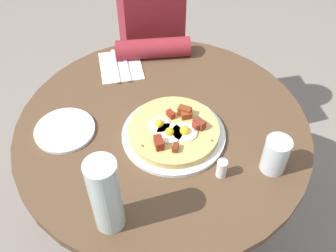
{
  "coord_description": "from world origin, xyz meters",
  "views": [
    {
      "loc": [
        0.78,
        -0.15,
        1.58
      ],
      "look_at": [
        0.02,
        0.01,
        0.73
      ],
      "focal_mm": 42.3,
      "sensor_mm": 36.0,
      "label": 1
    }
  ],
  "objects": [
    {
      "name": "breakfast_pizza",
      "position": [
        0.05,
        0.02,
        0.74
      ],
      "size": [
        0.26,
        0.26,
        0.05
      ],
      "color": "#D6B465",
      "rests_on": "pizza_plate"
    },
    {
      "name": "bread_plate",
      "position": [
        -0.04,
        -0.28,
        0.72
      ],
      "size": [
        0.18,
        0.18,
        0.01
      ],
      "primitive_type": "cylinder",
      "color": "white",
      "rests_on": "dining_table"
    },
    {
      "name": "water_bottle",
      "position": [
        0.29,
        -0.18,
        0.83
      ],
      "size": [
        0.07,
        0.07,
        0.23
      ],
      "primitive_type": "cylinder",
      "color": "silver",
      "rests_on": "dining_table"
    },
    {
      "name": "napkin",
      "position": [
        -0.3,
        -0.09,
        0.71
      ],
      "size": [
        0.17,
        0.14,
        0.0
      ],
      "primitive_type": "cube",
      "rotation": [
        0.0,
        0.0,
        0.0
      ],
      "color": "white",
      "rests_on": "dining_table"
    },
    {
      "name": "fork",
      "position": [
        -0.3,
        -0.1,
        0.72
      ],
      "size": [
        0.18,
        0.01,
        0.0
      ],
      "primitive_type": "cube",
      "rotation": [
        0.0,
        0.0,
        0.0
      ],
      "color": "silver",
      "rests_on": "napkin"
    },
    {
      "name": "dining_table",
      "position": [
        0.0,
        0.0,
        0.54
      ],
      "size": [
        0.88,
        0.88,
        0.71
      ],
      "color": "brown",
      "rests_on": "ground_plane"
    },
    {
      "name": "pepper_shaker",
      "position": [
        -0.33,
        0.1,
        0.74
      ],
      "size": [
        0.03,
        0.03,
        0.05
      ],
      "primitive_type": "cylinder",
      "color": "#3F3833",
      "rests_on": "dining_table"
    },
    {
      "name": "ground_plane",
      "position": [
        0.0,
        0.0,
        0.0
      ],
      "size": [
        6.0,
        6.0,
        0.0
      ],
      "primitive_type": "plane",
      "color": "gray"
    },
    {
      "name": "water_glass",
      "position": [
        0.21,
        0.26,
        0.77
      ],
      "size": [
        0.07,
        0.07,
        0.11
      ],
      "primitive_type": "cylinder",
      "color": "silver",
      "rests_on": "dining_table"
    },
    {
      "name": "person_seated",
      "position": [
        -0.61,
        0.06,
        0.51
      ],
      "size": [
        0.52,
        0.3,
        1.14
      ],
      "color": "#2D2D33",
      "rests_on": "ground_plane"
    },
    {
      "name": "knife",
      "position": [
        -0.3,
        -0.07,
        0.72
      ],
      "size": [
        0.18,
        0.01,
        0.0
      ],
      "primitive_type": "cube",
      "rotation": [
        0.0,
        0.0,
        0.0
      ],
      "color": "silver",
      "rests_on": "napkin"
    },
    {
      "name": "salt_shaker",
      "position": [
        0.21,
        0.12,
        0.74
      ],
      "size": [
        0.03,
        0.03,
        0.05
      ],
      "primitive_type": "cylinder",
      "color": "white",
      "rests_on": "dining_table"
    },
    {
      "name": "pizza_plate",
      "position": [
        0.05,
        0.02,
        0.72
      ],
      "size": [
        0.3,
        0.3,
        0.01
      ],
      "primitive_type": "cylinder",
      "color": "white",
      "rests_on": "dining_table"
    }
  ]
}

